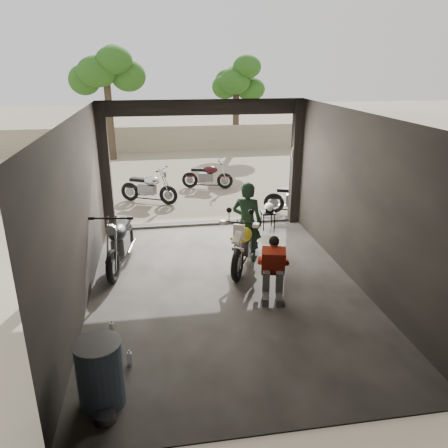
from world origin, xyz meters
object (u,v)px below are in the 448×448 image
object	(u,v)px
oil_drum	(100,374)
main_bike	(245,240)
left_bike	(120,237)
sign_post	(304,167)
mechanic	(273,270)
outside_bike_a	(148,185)
outside_bike_c	(298,196)
stool	(268,215)
outside_bike_b	(207,174)
rider	(247,222)
helmet	(269,207)

from	to	relation	value
oil_drum	main_bike	bearing A→B (deg)	54.57
left_bike	sign_post	bearing A→B (deg)	31.76
mechanic	main_bike	bearing A→B (deg)	113.16
outside_bike_a	outside_bike_c	distance (m)	4.47
outside_bike_c	stool	xyz separation A→B (m)	(-1.11, -1.01, -0.16)
outside_bike_b	main_bike	bearing A→B (deg)	-165.63
mechanic	outside_bike_a	bearing A→B (deg)	123.58
left_bike	mechanic	size ratio (longest dim) A/B	1.72
main_bike	outside_bike_b	distance (m)	6.15
rider	outside_bike_b	bearing A→B (deg)	-64.53
left_bike	mechanic	xyz separation A→B (m)	(2.77, -1.80, -0.09)
outside_bike_a	stool	xyz separation A→B (m)	(2.99, -2.78, -0.16)
helmet	sign_post	xyz separation A→B (m)	(1.01, 0.38, 0.91)
outside_bike_c	rider	distance (m)	3.44
outside_bike_a	mechanic	world-z (taller)	outside_bike_a
outside_bike_c	oil_drum	distance (m)	8.10
left_bike	sign_post	xyz separation A→B (m)	(4.59, 1.98, 0.85)
main_bike	sign_post	xyz separation A→B (m)	(2.04, 2.40, 0.90)
main_bike	stool	distance (m)	2.27
main_bike	helmet	size ratio (longest dim) A/B	6.79
main_bike	sign_post	distance (m)	3.28
outside_bike_b	mechanic	world-z (taller)	mechanic
outside_bike_c	rider	size ratio (longest dim) A/B	0.93
stool	oil_drum	world-z (taller)	oil_drum
helmet	left_bike	bearing A→B (deg)	-144.22
outside_bike_b	oil_drum	bearing A→B (deg)	179.59
rider	mechanic	xyz separation A→B (m)	(0.13, -1.65, -0.32)
outside_bike_a	sign_post	size ratio (longest dim) A/B	0.73
main_bike	helmet	bearing A→B (deg)	87.52
outside_bike_b	stool	xyz separation A→B (m)	(1.04, -4.13, -0.12)
mechanic	helmet	distance (m)	3.49
stool	oil_drum	xyz separation A→B (m)	(-3.56, -5.61, 0.05)
helmet	main_bike	bearing A→B (deg)	-105.32
mechanic	oil_drum	distance (m)	3.55
main_bike	helmet	xyz separation A→B (m)	(1.03, 2.02, -0.01)
outside_bike_a	sign_post	bearing A→B (deg)	-94.13
stool	helmet	size ratio (longest dim) A/B	1.79
outside_bike_b	helmet	xyz separation A→B (m)	(1.06, -4.13, 0.07)
outside_bike_b	stool	bearing A→B (deg)	-151.75
oil_drum	helmet	bearing A→B (deg)	57.42
rider	helmet	world-z (taller)	rider
oil_drum	outside_bike_a	bearing A→B (deg)	86.10
mechanic	stool	bearing A→B (deg)	90.87
outside_bike_c	helmet	world-z (taller)	outside_bike_c
mechanic	oil_drum	size ratio (longest dim) A/B	1.25
left_bike	stool	bearing A→B (deg)	32.60
mechanic	sign_post	size ratio (longest dim) A/B	0.49
sign_post	outside_bike_c	bearing A→B (deg)	94.76
outside_bike_a	outside_bike_c	world-z (taller)	outside_bike_a
sign_post	stool	bearing A→B (deg)	-147.68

